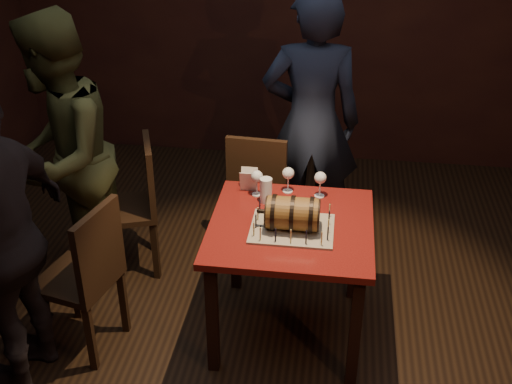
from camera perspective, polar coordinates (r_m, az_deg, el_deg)
room_shell at (r=3.19m, az=0.72°, el=6.58°), size 5.04×5.04×2.80m
pub_table at (r=3.60m, az=3.10°, el=-4.33°), size 0.90×0.90×0.75m
cake_board at (r=3.49m, az=3.22°, el=-3.28°), size 0.45×0.35×0.01m
barrel_cake at (r=3.44m, az=3.26°, el=-1.92°), size 0.34×0.20×0.20m
birthday_candles at (r=3.47m, az=3.25°, el=-2.62°), size 0.40×0.30×0.09m
wine_glass_left at (r=3.76m, az=0.08°, el=1.30°), size 0.07×0.07×0.16m
wine_glass_mid at (r=3.80m, az=2.88°, el=1.58°), size 0.07×0.07×0.16m
wine_glass_right at (r=3.76m, az=5.74°, el=1.17°), size 0.07×0.07×0.16m
pint_of_ale at (r=3.71m, az=0.88°, el=0.13°), size 0.07×0.07×0.15m
menu_card at (r=3.84m, az=-0.66°, el=1.06°), size 0.10×0.05×0.13m
chair_back at (r=4.37m, az=0.30°, el=0.39°), size 0.43×0.43×0.93m
chair_left_rear at (r=4.30m, az=-10.56°, el=-0.65°), size 0.51×0.51×0.93m
chair_left_front at (r=3.67m, az=-14.76°, el=-6.89°), size 0.48×0.48×0.93m
person_back at (r=4.37m, az=4.93°, el=6.09°), size 0.70×0.49×1.84m
person_left_rear at (r=4.10m, az=-16.93°, el=2.91°), size 0.75×0.92×1.79m
person_left_front at (r=3.42m, az=-21.63°, el=-4.06°), size 0.53×1.06×1.73m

